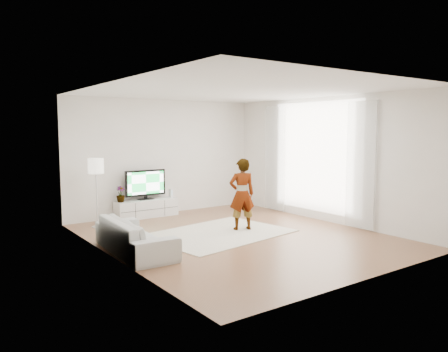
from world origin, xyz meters
TOP-DOWN VIEW (x-y plane):
  - floor at (0.00, 0.00)m, footprint 6.00×6.00m
  - ceiling at (0.00, 0.00)m, footprint 6.00×6.00m
  - wall_left at (-2.50, 0.00)m, footprint 0.02×6.00m
  - wall_right at (2.50, 0.00)m, footprint 0.02×6.00m
  - wall_back at (0.00, 3.00)m, footprint 5.00×0.02m
  - wall_front at (0.00, -3.00)m, footprint 5.00×0.02m
  - window at (2.48, 0.30)m, footprint 0.01×2.60m
  - curtain_near at (2.40, -1.00)m, footprint 0.04×0.70m
  - curtain_far at (2.40, 1.60)m, footprint 0.04×0.70m
  - media_console at (-0.61, 2.76)m, footprint 1.49×0.43m
  - television at (-0.61, 2.79)m, footprint 1.01×0.20m
  - game_console at (0.04, 2.76)m, footprint 0.06×0.15m
  - potted_plant at (-1.25, 2.77)m, footprint 0.22×0.22m
  - rug at (-0.17, 0.39)m, footprint 2.99×2.36m
  - player at (0.40, 0.38)m, footprint 0.62×0.52m
  - sofa at (-2.08, 0.12)m, footprint 0.85×2.00m
  - floor_lamp at (-1.93, 2.38)m, footprint 0.33×0.33m

SIDE VIEW (x-z plane):
  - floor at x=0.00m, z-range 0.00..0.00m
  - rug at x=-0.17m, z-range 0.00..0.01m
  - media_console at x=-0.61m, z-range 0.00..0.42m
  - sofa at x=-2.08m, z-range 0.00..0.57m
  - game_console at x=0.04m, z-range 0.42..0.62m
  - potted_plant at x=-1.25m, z-range 0.42..0.78m
  - player at x=0.40m, z-range 0.01..1.48m
  - television at x=-0.61m, z-range 0.45..1.15m
  - floor_lamp at x=-1.93m, z-range 0.51..1.98m
  - curtain_near at x=2.40m, z-range 0.05..2.65m
  - curtain_far at x=2.40m, z-range 0.05..2.65m
  - wall_left at x=-2.50m, z-range 0.00..2.80m
  - wall_right at x=2.50m, z-range 0.00..2.80m
  - wall_back at x=0.00m, z-range 0.00..2.80m
  - wall_front at x=0.00m, z-range 0.00..2.80m
  - window at x=2.48m, z-range 0.20..2.70m
  - ceiling at x=0.00m, z-range 2.80..2.80m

